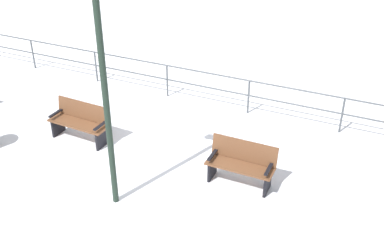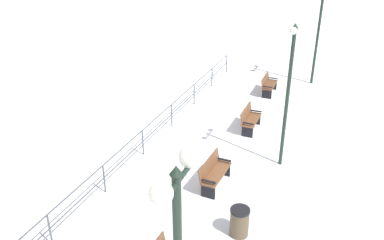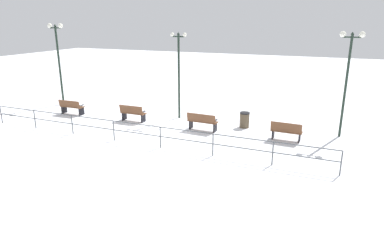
{
  "view_description": "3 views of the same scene",
  "coord_description": "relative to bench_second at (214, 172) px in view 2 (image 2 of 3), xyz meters",
  "views": [
    {
      "loc": [
        7.92,
        4.56,
        6.24
      ],
      "look_at": [
        -0.79,
        0.57,
        0.77
      ],
      "focal_mm": 44.12,
      "sensor_mm": 36.0,
      "label": 1
    },
    {
      "loc": [
        3.28,
        -12.1,
        7.4
      ],
      "look_at": [
        -1.75,
        0.29,
        0.93
      ],
      "focal_mm": 37.38,
      "sensor_mm": 36.0,
      "label": 2
    },
    {
      "loc": [
        -15.52,
        -7.91,
        5.49
      ],
      "look_at": [
        -1.17,
        -1.99,
        0.87
      ],
      "focal_mm": 31.6,
      "sensor_mm": 36.0,
      "label": 3
    }
  ],
  "objects": [
    {
      "name": "ground_plane",
      "position": [
        0.04,
        2.09,
        -0.49
      ],
      "size": [
        80.0,
        80.0,
        0.0
      ],
      "primitive_type": "plane",
      "color": "white",
      "rests_on": "ground"
    },
    {
      "name": "bench_second",
      "position": [
        0.0,
        0.0,
        0.0
      ],
      "size": [
        0.62,
        1.58,
        0.93
      ],
      "rotation": [
        0.0,
        0.0,
        -0.04
      ],
      "color": "brown",
      "rests_on": "ground"
    },
    {
      "name": "bench_third",
      "position": [
        0.06,
        4.18,
        -0.0
      ],
      "size": [
        0.55,
        1.45,
        0.95
      ],
      "rotation": [
        0.0,
        0.0,
        -0.0
      ],
      "color": "brown",
      "rests_on": "ground"
    },
    {
      "name": "bench_fourth",
      "position": [
        -0.1,
        8.36,
        -0.02
      ],
      "size": [
        0.57,
        1.51,
        0.9
      ],
      "rotation": [
        0.0,
        0.0,
        0.01
      ],
      "color": "brown",
      "rests_on": "ground"
    },
    {
      "name": "lamppost_middle",
      "position": [
        1.71,
        2.07,
        2.6
      ],
      "size": [
        0.23,
        0.97,
        4.85
      ],
      "color": "#1E2D23",
      "rests_on": "ground"
    },
    {
      "name": "lamppost_far",
      "position": [
        1.71,
        10.67,
        3.13
      ],
      "size": [
        0.3,
        1.18,
        5.27
      ],
      "color": "#1E2D23",
      "rests_on": "ground"
    },
    {
      "name": "waterfront_railing",
      "position": [
        -2.98,
        2.09,
        0.19
      ],
      "size": [
        0.05,
        17.27,
        0.99
      ],
      "color": "#4C5156",
      "rests_on": "ground"
    },
    {
      "name": "trash_bin",
      "position": [
        1.36,
        -1.87,
        -0.08
      ],
      "size": [
        0.53,
        0.53,
        0.82
      ],
      "color": "brown",
      "rests_on": "ground"
    }
  ]
}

